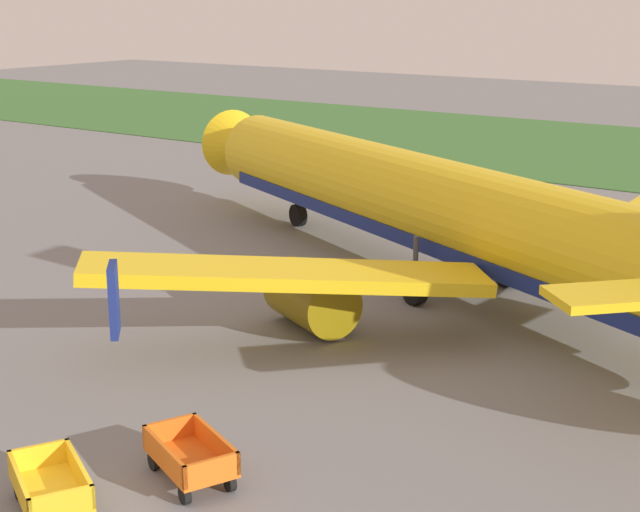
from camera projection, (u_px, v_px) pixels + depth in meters
airplane at (441, 210)px, 36.62m from camera, size 35.44×29.14×11.34m
baggage_cart_third_in_row at (50, 486)px, 20.92m from camera, size 3.47×2.42×1.07m
baggage_cart_fourth_in_row at (190, 456)px, 22.28m from camera, size 3.54×2.30×1.07m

